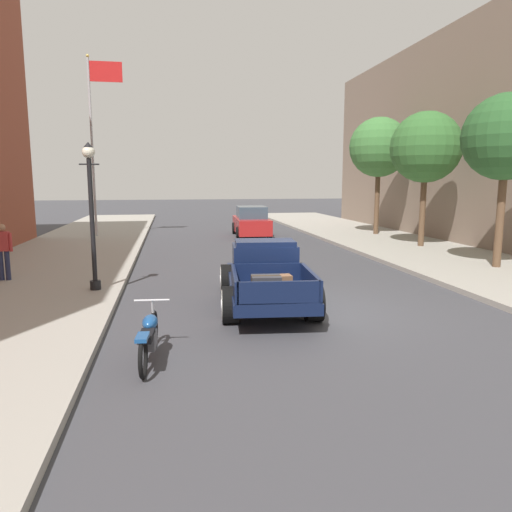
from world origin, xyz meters
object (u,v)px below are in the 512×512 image
street_lamp_near (91,205)px  street_tree_nearest (506,138)px  car_background_red (251,222)px  flagpole (96,127)px  street_tree_third (379,148)px  motorcycle_parked (149,336)px  pedestrian_sidewalk_left (3,248)px  street_tree_second (426,148)px  hotrod_truck_navy (265,274)px

street_lamp_near → street_tree_nearest: bearing=5.3°
car_background_red → flagpole: 9.47m
street_lamp_near → street_tree_nearest: size_ratio=0.68×
street_tree_third → motorcycle_parked: bearing=-124.6°
street_tree_nearest → pedestrian_sidewalk_left: bearing=178.0°
car_background_red → street_tree_second: bearing=-43.7°
motorcycle_parked → pedestrian_sidewalk_left: size_ratio=1.28×
hotrod_truck_navy → street_lamp_near: street_lamp_near is taller
hotrod_truck_navy → car_background_red: (2.10, 14.53, 0.01)m
hotrod_truck_navy → street_tree_third: bearing=56.3°
street_lamp_near → street_tree_third: 17.61m
street_lamp_near → street_tree_nearest: 13.03m
street_tree_third → hotrod_truck_navy: bearing=-123.7°
flagpole → street_tree_third: (14.74, -1.74, -0.99)m
motorcycle_parked → car_background_red: car_background_red is taller
motorcycle_parked → street_tree_nearest: bearing=29.3°
motorcycle_parked → street_tree_third: (11.48, 16.62, 4.34)m
motorcycle_parked → street_tree_nearest: size_ratio=0.37×
car_background_red → street_lamp_near: (-6.38, -12.86, 1.62)m
pedestrian_sidewalk_left → street_lamp_near: 3.54m
street_tree_second → street_tree_third: 5.01m
pedestrian_sidewalk_left → street_tree_second: bearing=16.9°
hotrod_truck_navy → flagpole: (-5.93, 14.93, 5.02)m
pedestrian_sidewalk_left → street_lamp_near: size_ratio=0.43×
hotrod_truck_navy → car_background_red: size_ratio=1.15×
hotrod_truck_navy → flagpole: size_ratio=0.55×
hotrod_truck_navy → street_tree_nearest: bearing=18.5°
street_tree_third → street_lamp_near: bearing=-138.6°
street_lamp_near → hotrod_truck_navy: bearing=-21.3°
street_lamp_near → street_tree_second: bearing=26.7°
street_lamp_near → street_tree_third: (13.09, 11.53, 2.40)m
hotrod_truck_navy → street_lamp_near: (-4.28, 1.67, 1.63)m
flagpole → street_tree_third: 14.88m
pedestrian_sidewalk_left → street_lamp_near: (2.79, -1.75, 1.30)m
street_lamp_near → flagpole: flagpole is taller
motorcycle_parked → street_tree_nearest: street_tree_nearest is taller
hotrod_truck_navy → car_background_red: bearing=81.8°
car_background_red → pedestrian_sidewalk_left: 14.41m
pedestrian_sidewalk_left → car_background_red: bearing=50.5°
flagpole → street_tree_second: bearing=-24.7°
motorcycle_parked → street_tree_nearest: (11.21, 6.29, 3.96)m
flagpole → street_tree_second: size_ratio=1.57×
hotrod_truck_navy → car_background_red: car_background_red is taller
motorcycle_parked → street_lamp_near: size_ratio=0.55×
car_background_red → street_lamp_near: size_ratio=1.14×
motorcycle_parked → street_tree_third: bearing=55.4°
hotrod_truck_navy → motorcycle_parked: bearing=-127.9°
street_tree_second → street_tree_third: size_ratio=0.94×
pedestrian_sidewalk_left → street_tree_nearest: bearing=-2.0°
flagpole → street_tree_nearest: flagpole is taller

